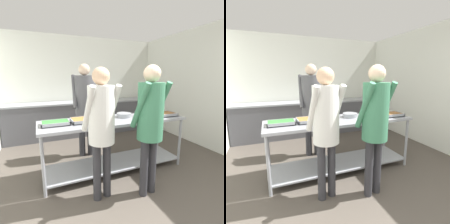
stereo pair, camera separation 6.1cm
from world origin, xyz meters
The scene contains 14 objects.
wall_rear centered at (0.00, 4.19, 1.32)m, with size 4.33×0.06×2.65m.
wall_right centered at (2.13, 2.09, 1.32)m, with size 0.06×4.31×2.65m.
back_counter centered at (0.00, 3.82, 0.46)m, with size 4.17×0.65×0.91m.
serving_counter centered at (-0.15, 1.71, 0.60)m, with size 2.35×0.71×0.88m.
serving_tray_roast centered at (-1.07, 1.72, 0.91)m, with size 0.39×0.26×0.05m.
serving_tray_vegetables centered at (-0.64, 1.74, 0.91)m, with size 0.39×0.31×0.05m.
broccoli_bowl centered at (-0.29, 1.90, 0.93)m, with size 0.24×0.24×0.12m.
sauce_pan centered at (0.07, 1.79, 0.92)m, with size 0.39×0.25×0.07m.
plate_stack centered at (0.40, 1.63, 0.91)m, with size 0.22×0.22×0.06m.
serving_tray_greens centered at (0.76, 1.60, 0.91)m, with size 0.42×0.27×0.05m.
guest_serving_left centered at (-0.58, 1.12, 1.04)m, with size 0.46×0.38×1.67m.
guest_serving_right centered at (0.01, 0.96, 1.06)m, with size 0.46×0.38×1.70m.
cook_behind_counter centered at (-0.44, 2.45, 1.11)m, with size 0.50×0.39×1.80m.
water_bottle centered at (1.72, 3.87, 1.04)m, with size 0.07×0.07×0.28m.
Camera 1 is at (-1.27, -0.81, 1.56)m, focal length 28.00 mm.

